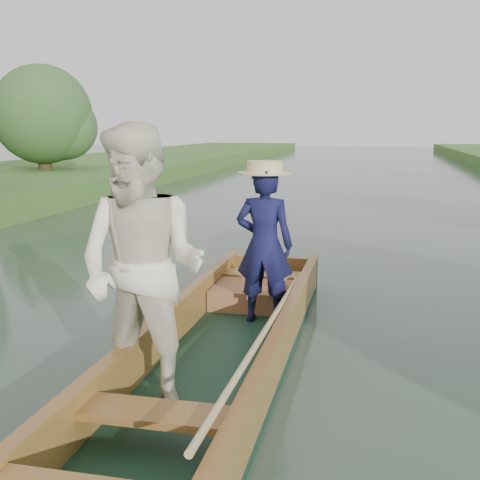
# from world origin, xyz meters

# --- Properties ---
(ground) EXTENTS (120.00, 120.00, 0.00)m
(ground) POSITION_xyz_m (0.00, 0.00, 0.00)
(ground) COLOR #283D30
(ground) RESTS_ON ground
(trees_far) EXTENTS (22.72, 14.11, 4.45)m
(trees_far) POSITION_xyz_m (-0.66, 9.49, 2.49)
(trees_far) COLOR #47331E
(trees_far) RESTS_ON ground
(punt) EXTENTS (1.37, 5.00, 2.01)m
(punt) POSITION_xyz_m (-0.12, -0.32, 0.70)
(punt) COLOR #133221
(punt) RESTS_ON ground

